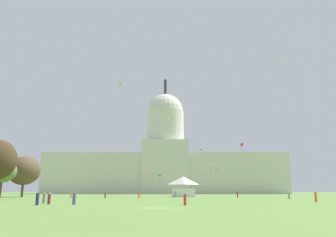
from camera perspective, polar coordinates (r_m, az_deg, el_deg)
The scene contains 26 objects.
ground_plane at distance 38.12m, azimuth -1.78°, elevation -14.90°, with size 800.00×800.00×0.00m, color olive.
capitol_building at distance 200.59m, azimuth -0.56°, elevation -7.63°, with size 138.83×27.17×69.41m.
event_tent at distance 103.57m, azimuth 2.53°, elevation -11.42°, with size 7.05×5.57×6.02m.
tree_west_near at distance 97.84m, azimuth -26.35°, elevation -7.93°, with size 7.54×6.82×9.96m.
tree_west_far at distance 110.15m, azimuth -23.30°, elevation -8.10°, with size 12.28×12.66×11.97m.
person_orange_front_left at distance 90.29m, azimuth -16.18°, elevation -12.39°, with size 0.51×0.51×1.52m.
person_maroon_deep_crowd at distance 95.40m, azimuth 11.59°, elevation -12.50°, with size 0.39×0.39×1.74m.
person_denim_near_tree_east at distance 48.64m, azimuth -15.71°, elevation -12.99°, with size 0.49×0.49×1.65m.
person_grey_lawn_far_right at distance 84.89m, azimuth 19.74°, elevation -12.22°, with size 0.47×0.47×1.47m.
person_olive_edge_east at distance 87.73m, azimuth -10.66°, elevation -12.67°, with size 0.54×0.54×1.57m.
person_grey_near_tree_west at distance 55.04m, azimuth -20.33°, elevation -12.58°, with size 0.63×0.63×1.58m.
person_grey_front_right at distance 96.25m, azimuth 1.10°, elevation -12.75°, with size 0.49×0.49×1.74m.
person_navy_front_center at distance 48.18m, azimuth -21.34°, elevation -12.56°, with size 0.56×0.56×1.76m.
person_red_mid_right at distance 44.72m, azimuth 2.81°, elevation -13.55°, with size 0.51×0.51×1.57m.
person_maroon_near_tent at distance 50.72m, azimuth -19.59°, elevation -12.71°, with size 0.57×0.57×1.61m.
person_orange_back_left at distance 93.75m, azimuth -5.02°, elevation -12.76°, with size 0.59×0.59×1.60m.
person_orange_back_center at distance 62.31m, azimuth 23.67°, elevation -12.10°, with size 0.53×0.53×1.73m.
kite_violet_mid at distance 157.67m, azimuth -6.45°, elevation -6.08°, with size 1.30×1.26×2.29m.
kite_turquoise_low at distance 152.96m, azimuth -1.50°, elevation -9.58°, with size 1.20×1.22×4.37m.
kite_red_mid at distance 139.09m, azimuth 12.33°, elevation -4.37°, with size 1.11×1.02×3.43m.
kite_blue_low at distance 84.33m, azimuth 5.78°, elevation -5.37°, with size 1.13×1.67×0.38m.
kite_pink_low at distance 137.65m, azimuth 7.25°, elevation -8.21°, with size 0.64×0.67×2.84m.
kite_yellow_mid at distance 123.23m, azimuth -0.00°, elevation 0.14°, with size 0.87×1.01×2.98m.
kite_white_mid at distance 84.48m, azimuth 19.08°, elevation 9.07°, with size 0.97×0.58×1.09m.
kite_green_low at distance 122.09m, azimuth 8.15°, elevation -8.47°, with size 1.16×0.74×2.45m.
kite_lime_mid at distance 105.41m, azimuth -8.22°, elevation 5.71°, with size 0.67×0.42×3.36m.
Camera 1 is at (1.09, -38.06, 1.86)m, focal length 35.98 mm.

